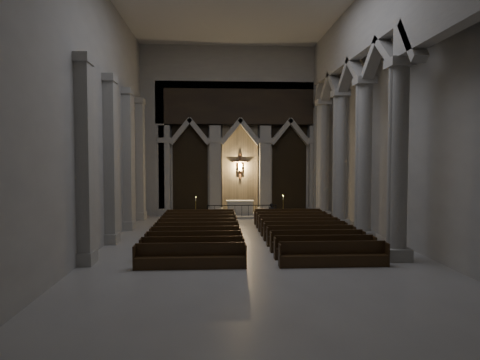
{
  "coord_description": "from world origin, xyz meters",
  "views": [
    {
      "loc": [
        -1.74,
        -19.17,
        4.12
      ],
      "look_at": [
        -0.49,
        3.0,
        2.96
      ],
      "focal_mm": 32.0,
      "sensor_mm": 36.0,
      "label": 1
    }
  ],
  "objects_px": {
    "worshipper": "(272,213)",
    "altar_rail": "(242,209)",
    "pews": "(251,235)",
    "altar": "(240,207)",
    "candle_stand_left": "(196,213)",
    "candle_stand_right": "(283,213)"
  },
  "relations": [
    {
      "from": "altar",
      "to": "worshipper",
      "type": "xyz_separation_m",
      "value": [
        1.84,
        -3.01,
        -0.03
      ]
    },
    {
      "from": "altar",
      "to": "altar_rail",
      "type": "height_order",
      "value": "altar"
    },
    {
      "from": "candle_stand_right",
      "to": "pews",
      "type": "bearing_deg",
      "value": -110.51
    },
    {
      "from": "altar",
      "to": "candle_stand_left",
      "type": "distance_m",
      "value": 3.32
    },
    {
      "from": "altar",
      "to": "candle_stand_left",
      "type": "relative_size",
      "value": 1.27
    },
    {
      "from": "candle_stand_right",
      "to": "worshipper",
      "type": "height_order",
      "value": "candle_stand_right"
    },
    {
      "from": "altar_rail",
      "to": "candle_stand_right",
      "type": "relative_size",
      "value": 2.97
    },
    {
      "from": "candle_stand_left",
      "to": "candle_stand_right",
      "type": "distance_m",
      "value": 5.86
    },
    {
      "from": "pews",
      "to": "worshipper",
      "type": "bearing_deg",
      "value": 73.13
    },
    {
      "from": "altar_rail",
      "to": "worshipper",
      "type": "relative_size",
      "value": 3.87
    },
    {
      "from": "altar_rail",
      "to": "worshipper",
      "type": "height_order",
      "value": "worshipper"
    },
    {
      "from": "altar",
      "to": "altar_rail",
      "type": "xyz_separation_m",
      "value": [
        0.07,
        -0.97,
        -0.02
      ]
    },
    {
      "from": "candle_stand_left",
      "to": "candle_stand_right",
      "type": "relative_size",
      "value": 0.94
    },
    {
      "from": "altar_rail",
      "to": "pews",
      "type": "bearing_deg",
      "value": -90.0
    },
    {
      "from": "altar",
      "to": "candle_stand_right",
      "type": "distance_m",
      "value": 3.2
    },
    {
      "from": "candle_stand_right",
      "to": "worshipper",
      "type": "distance_m",
      "value": 1.8
    },
    {
      "from": "worshipper",
      "to": "altar_rail",
      "type": "bearing_deg",
      "value": 138.63
    },
    {
      "from": "pews",
      "to": "worshipper",
      "type": "relative_size",
      "value": 8.81
    },
    {
      "from": "candle_stand_left",
      "to": "worshipper",
      "type": "distance_m",
      "value": 5.17
    },
    {
      "from": "altar_rail",
      "to": "pews",
      "type": "relative_size",
      "value": 0.44
    },
    {
      "from": "altar",
      "to": "pews",
      "type": "height_order",
      "value": "altar"
    },
    {
      "from": "pews",
      "to": "candle_stand_right",
      "type": "bearing_deg",
      "value": 69.49
    }
  ]
}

